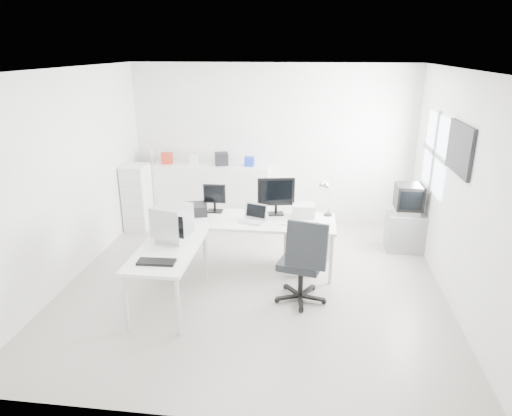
# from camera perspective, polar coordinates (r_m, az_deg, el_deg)

# --- Properties ---
(floor) EXTENTS (5.00, 5.00, 0.01)m
(floor) POSITION_cam_1_polar(r_m,az_deg,el_deg) (6.36, -0.23, -9.13)
(floor) COLOR silver
(floor) RESTS_ON ground
(ceiling) EXTENTS (5.00, 5.00, 0.01)m
(ceiling) POSITION_cam_1_polar(r_m,az_deg,el_deg) (5.58, -0.27, 16.98)
(ceiling) COLOR white
(ceiling) RESTS_ON back_wall
(back_wall) EXTENTS (5.00, 0.02, 2.80)m
(back_wall) POSITION_cam_1_polar(r_m,az_deg,el_deg) (8.23, 2.01, 7.95)
(back_wall) COLOR white
(back_wall) RESTS_ON floor
(left_wall) EXTENTS (0.02, 5.00, 2.80)m
(left_wall) POSITION_cam_1_polar(r_m,az_deg,el_deg) (6.61, -22.33, 3.60)
(left_wall) COLOR white
(left_wall) RESTS_ON floor
(right_wall) EXTENTS (0.02, 5.00, 2.80)m
(right_wall) POSITION_cam_1_polar(r_m,az_deg,el_deg) (6.04, 24.00, 1.97)
(right_wall) COLOR white
(right_wall) RESTS_ON floor
(window) EXTENTS (0.02, 1.20, 1.10)m
(window) POSITION_cam_1_polar(r_m,az_deg,el_deg) (7.11, 21.47, 6.41)
(window) COLOR white
(window) RESTS_ON right_wall
(wall_picture) EXTENTS (0.04, 0.90, 0.60)m
(wall_picture) POSITION_cam_1_polar(r_m,az_deg,el_deg) (6.01, 24.12, 6.81)
(wall_picture) COLOR black
(wall_picture) RESTS_ON right_wall
(main_desk) EXTENTS (2.40, 0.80, 0.75)m
(main_desk) POSITION_cam_1_polar(r_m,az_deg,el_deg) (6.57, -0.79, -4.47)
(main_desk) COLOR white
(main_desk) RESTS_ON floor
(side_desk) EXTENTS (0.70, 1.40, 0.75)m
(side_desk) POSITION_cam_1_polar(r_m,az_deg,el_deg) (5.79, -10.78, -8.36)
(side_desk) COLOR white
(side_desk) RESTS_ON floor
(drawer_pedestal) EXTENTS (0.40, 0.50, 0.60)m
(drawer_pedestal) POSITION_cam_1_polar(r_m,az_deg,el_deg) (6.60, 5.32, -5.18)
(drawer_pedestal) COLOR white
(drawer_pedestal) RESTS_ON floor
(inkjet_printer) EXTENTS (0.49, 0.43, 0.15)m
(inkjet_printer) POSITION_cam_1_polar(r_m,az_deg,el_deg) (6.66, -7.96, -0.17)
(inkjet_printer) COLOR black
(inkjet_printer) RESTS_ON main_desk
(lcd_monitor_small) EXTENTS (0.33, 0.19, 0.41)m
(lcd_monitor_small) POSITION_cam_1_polar(r_m,az_deg,el_deg) (6.69, -5.20, 1.19)
(lcd_monitor_small) COLOR black
(lcd_monitor_small) RESTS_ON main_desk
(lcd_monitor_large) EXTENTS (0.56, 0.31, 0.56)m
(lcd_monitor_large) POSITION_cam_1_polar(r_m,az_deg,el_deg) (6.54, 2.52, 1.50)
(lcd_monitor_large) COLOR black
(lcd_monitor_large) RESTS_ON main_desk
(laptop) EXTENTS (0.42, 0.42, 0.22)m
(laptop) POSITION_cam_1_polar(r_m,az_deg,el_deg) (6.29, -0.49, -0.84)
(laptop) COLOR #B7B7BA
(laptop) RESTS_ON main_desk
(white_keyboard) EXTENTS (0.39, 0.20, 0.02)m
(white_keyboard) POSITION_cam_1_polar(r_m,az_deg,el_deg) (6.24, 4.93, -2.10)
(white_keyboard) COLOR white
(white_keyboard) RESTS_ON main_desk
(white_mouse) EXTENTS (0.06, 0.06, 0.06)m
(white_mouse) POSITION_cam_1_polar(r_m,az_deg,el_deg) (6.27, 7.69, -1.86)
(white_mouse) COLOR white
(white_mouse) RESTS_ON main_desk
(laser_printer) EXTENTS (0.33, 0.29, 0.18)m
(laser_printer) POSITION_cam_1_polar(r_m,az_deg,el_deg) (6.55, 5.96, -0.29)
(laser_printer) COLOR silver
(laser_printer) RESTS_ON main_desk
(desk_lamp) EXTENTS (0.17, 0.17, 0.48)m
(desk_lamp) POSITION_cam_1_polar(r_m,az_deg,el_deg) (6.58, 9.07, 1.04)
(desk_lamp) COLOR silver
(desk_lamp) RESTS_ON main_desk
(crt_monitor) EXTENTS (0.47, 0.47, 0.45)m
(crt_monitor) POSITION_cam_1_polar(r_m,az_deg,el_deg) (5.76, -10.41, -1.93)
(crt_monitor) COLOR #B7B7BA
(crt_monitor) RESTS_ON side_desk
(black_keyboard) EXTENTS (0.43, 0.19, 0.03)m
(black_keyboard) POSITION_cam_1_polar(r_m,az_deg,el_deg) (5.28, -12.34, -6.60)
(black_keyboard) COLOR black
(black_keyboard) RESTS_ON side_desk
(office_chair) EXTENTS (0.80, 0.80, 1.15)m
(office_chair) POSITION_cam_1_polar(r_m,az_deg,el_deg) (5.70, 5.70, -6.31)
(office_chair) COLOR #232628
(office_chair) RESTS_ON floor
(tv_cabinet) EXTENTS (0.56, 0.46, 0.61)m
(tv_cabinet) POSITION_cam_1_polar(r_m,az_deg,el_deg) (7.56, 18.10, -2.79)
(tv_cabinet) COLOR gray
(tv_cabinet) RESTS_ON floor
(crt_tv) EXTENTS (0.50, 0.48, 0.45)m
(crt_tv) POSITION_cam_1_polar(r_m,az_deg,el_deg) (7.38, 18.53, 1.02)
(crt_tv) COLOR black
(crt_tv) RESTS_ON tv_cabinet
(sideboard) EXTENTS (2.12, 0.53, 1.06)m
(sideboard) POSITION_cam_1_polar(r_m,az_deg,el_deg) (8.36, -5.57, 1.89)
(sideboard) COLOR white
(sideboard) RESTS_ON floor
(clutter_box_a) EXTENTS (0.22, 0.20, 0.19)m
(clutter_box_a) POSITION_cam_1_polar(r_m,az_deg,el_deg) (8.41, -11.07, 6.14)
(clutter_box_a) COLOR #B02D19
(clutter_box_a) RESTS_ON sideboard
(clutter_box_b) EXTENTS (0.17, 0.15, 0.16)m
(clutter_box_b) POSITION_cam_1_polar(r_m,az_deg,el_deg) (8.27, -7.75, 5.98)
(clutter_box_b) COLOR white
(clutter_box_b) RESTS_ON sideboard
(clutter_box_c) EXTENTS (0.27, 0.26, 0.23)m
(clutter_box_c) POSITION_cam_1_polar(r_m,az_deg,el_deg) (8.15, -4.34, 6.15)
(clutter_box_c) COLOR black
(clutter_box_c) RESTS_ON sideboard
(clutter_box_d) EXTENTS (0.17, 0.15, 0.16)m
(clutter_box_d) POSITION_cam_1_polar(r_m,az_deg,el_deg) (8.08, -0.83, 5.84)
(clutter_box_d) COLOR #1630A0
(clutter_box_d) RESTS_ON sideboard
(clutter_bottle) EXTENTS (0.07, 0.07, 0.22)m
(clutter_bottle) POSITION_cam_1_polar(r_m,az_deg,el_deg) (8.54, -12.92, 6.30)
(clutter_bottle) COLOR white
(clutter_bottle) RESTS_ON sideboard
(filing_cabinet) EXTENTS (0.40, 0.48, 1.14)m
(filing_cabinet) POSITION_cam_1_polar(r_m,az_deg,el_deg) (8.22, -14.63, 1.32)
(filing_cabinet) COLOR white
(filing_cabinet) RESTS_ON floor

